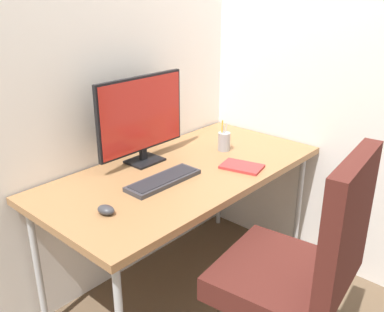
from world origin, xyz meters
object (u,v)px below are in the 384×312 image
(notebook, at_px, (242,167))
(keyboard, at_px, (164,180))
(mouse, at_px, (106,210))
(pen_holder, at_px, (224,141))
(office_chair, at_px, (301,266))
(monitor, at_px, (142,117))

(notebook, bearing_deg, keyboard, 141.80)
(mouse, height_order, pen_holder, pen_holder)
(office_chair, xyz_separation_m, keyboard, (-0.08, 0.71, 0.19))
(keyboard, height_order, notebook, keyboard)
(mouse, bearing_deg, notebook, -20.73)
(office_chair, height_order, keyboard, office_chair)
(office_chair, bearing_deg, pen_holder, 59.00)
(pen_holder, relative_size, notebook, 0.85)
(office_chair, bearing_deg, notebook, 59.35)
(monitor, relative_size, keyboard, 1.40)
(monitor, distance_m, notebook, 0.58)
(pen_holder, bearing_deg, keyboard, -174.60)
(office_chair, distance_m, pen_holder, 0.92)
(monitor, height_order, pen_holder, monitor)
(mouse, xyz_separation_m, pen_holder, (0.92, 0.09, 0.04))
(mouse, distance_m, pen_holder, 0.92)
(office_chair, distance_m, keyboard, 0.74)
(monitor, bearing_deg, office_chair, -91.94)
(office_chair, relative_size, keyboard, 2.71)
(office_chair, xyz_separation_m, notebook, (0.32, 0.53, 0.19))
(monitor, xyz_separation_m, keyboard, (-0.11, -0.27, -0.24))
(pen_holder, xyz_separation_m, notebook, (-0.14, -0.23, -0.05))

